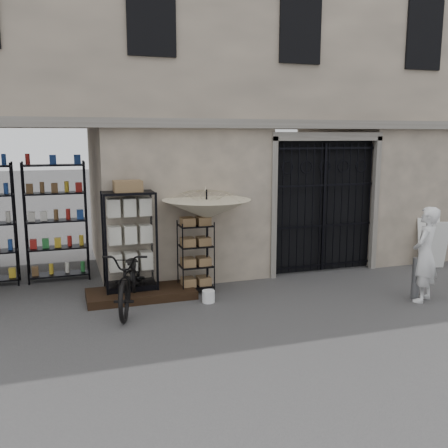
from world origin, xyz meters
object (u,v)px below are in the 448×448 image
object	(u,v)px
white_bucket	(208,296)
market_umbrella	(207,204)
wire_rack	(196,258)
shopkeeper	(422,301)
bicycle	(132,308)
steel_bollard	(416,278)
display_cabinet	(130,246)
easel_sign	(432,243)

from	to	relation	value
white_bucket	market_umbrella	bearing A→B (deg)	75.85
wire_rack	shopkeeper	size ratio (longest dim) A/B	0.80
wire_rack	bicycle	distance (m)	1.59
wire_rack	steel_bollard	bearing A→B (deg)	-32.21
market_umbrella	steel_bollard	distance (m)	4.15
market_umbrella	shopkeeper	bearing A→B (deg)	-26.10
white_bucket	shopkeeper	size ratio (longest dim) A/B	0.13
white_bucket	wire_rack	bearing A→B (deg)	95.07
display_cabinet	shopkeeper	world-z (taller)	display_cabinet
white_bucket	shopkeeper	bearing A→B (deg)	-17.05
bicycle	shopkeeper	bearing A→B (deg)	2.12
display_cabinet	steel_bollard	size ratio (longest dim) A/B	2.53
white_bucket	easel_sign	distance (m)	5.66
steel_bollard	shopkeeper	xyz separation A→B (m)	(0.05, -0.13, -0.39)
wire_rack	white_bucket	distance (m)	0.88
market_umbrella	bicycle	xyz separation A→B (m)	(-1.54, -0.49, -1.73)
shopkeeper	steel_bollard	bearing A→B (deg)	-100.85
wire_rack	steel_bollard	distance (m)	4.15
wire_rack	bicycle	bearing A→B (deg)	-166.32
steel_bollard	shopkeeper	distance (m)	0.42
display_cabinet	white_bucket	size ratio (longest dim) A/B	8.65
market_umbrella	bicycle	world-z (taller)	market_umbrella
bicycle	shopkeeper	distance (m)	5.32
shopkeeper	wire_rack	bearing A→B (deg)	-58.46
wire_rack	easel_sign	world-z (taller)	wire_rack
steel_bollard	wire_rack	bearing A→B (deg)	156.04
market_umbrella	white_bucket	xyz separation A→B (m)	(-0.16, -0.62, -1.62)
steel_bollard	shopkeeper	world-z (taller)	steel_bollard
bicycle	steel_bollard	distance (m)	5.25
market_umbrella	steel_bollard	xyz separation A→B (m)	(3.57, -1.64, -1.34)
bicycle	easel_sign	size ratio (longest dim) A/B	1.89
display_cabinet	wire_rack	world-z (taller)	display_cabinet
white_bucket	bicycle	xyz separation A→B (m)	(-1.38, 0.12, -0.11)
wire_rack	steel_bollard	xyz separation A→B (m)	(3.78, -1.68, -0.29)
display_cabinet	bicycle	world-z (taller)	display_cabinet
display_cabinet	white_bucket	xyz separation A→B (m)	(1.30, -0.82, -0.87)
bicycle	easel_sign	xyz separation A→B (m)	(6.98, 0.61, 0.57)
shopkeeper	easel_sign	distance (m)	2.68
display_cabinet	bicycle	bearing A→B (deg)	-73.67
market_umbrella	easel_sign	bearing A→B (deg)	1.20
display_cabinet	white_bucket	bearing A→B (deg)	-8.89
bicycle	shopkeeper	size ratio (longest dim) A/B	1.19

